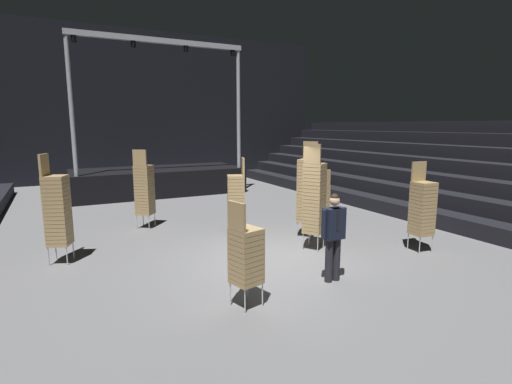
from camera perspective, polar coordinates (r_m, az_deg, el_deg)
name	(u,v)px	position (r m, az deg, el deg)	size (l,w,h in m)	color
ground_plane	(266,264)	(8.81, 1.44, -10.44)	(22.00, 30.00, 0.10)	slate
arena_end_wall	(134,106)	(22.64, -17.33, 11.84)	(22.00, 0.30, 8.00)	black
bleacher_bank_right	(473,168)	(14.91, 29.02, 3.06)	(5.25, 24.00, 3.15)	black
stage_riser	(158,179)	(17.86, -14.02, 1.90)	(7.18, 3.10, 6.34)	black
man_with_tie	(334,232)	(7.62, 11.26, -5.78)	(0.57, 0.24, 1.72)	black
chair_stack_front_left	(320,198)	(11.78, 9.30, -0.82)	(0.45, 0.45, 1.71)	#B2B5BA
chair_stack_front_right	(314,197)	(9.47, 8.49, -0.77)	(0.61, 0.61, 2.56)	#B2B5BA
chair_stack_mid_left	(422,207)	(10.07, 23.05, -2.04)	(0.48, 0.48, 2.14)	#B2B5BA
chair_stack_mid_right	(144,189)	(11.83, -15.95, 0.42)	(0.62, 0.62, 2.31)	#B2B5BA
chair_stack_mid_centre	(236,198)	(10.49, -2.90, -0.83)	(0.57, 0.57, 2.14)	#B2B5BA
chair_stack_rear_left	(307,190)	(10.57, 7.47, 0.34)	(0.61, 0.61, 2.56)	#B2B5BA
chair_stack_rear_right	(57,209)	(9.46, -26.98, -2.26)	(0.57, 0.57, 2.39)	#B2B5BA
chair_stack_rear_centre	(246,254)	(6.48, -1.52, -9.04)	(0.54, 0.54, 1.79)	#B2B5BA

